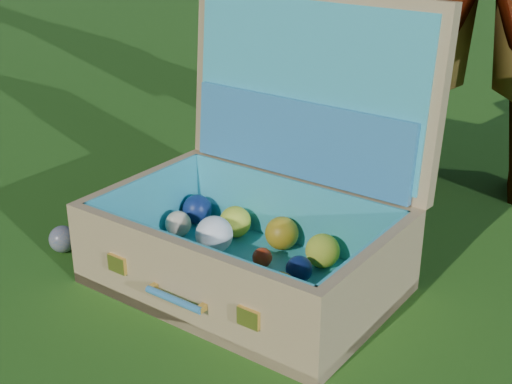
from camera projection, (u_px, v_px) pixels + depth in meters
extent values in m
plane|color=#215114|center=(277.00, 294.00, 1.57)|extent=(60.00, 60.00, 0.00)
sphere|color=#395895|center=(63.00, 239.00, 1.74)|extent=(0.07, 0.07, 0.07)
cube|color=tan|center=(245.00, 281.00, 1.60)|extent=(0.75, 0.62, 0.02)
cube|color=tan|center=(184.00, 286.00, 1.42)|extent=(0.62, 0.24, 0.19)
cube|color=tan|center=(295.00, 215.00, 1.72)|extent=(0.62, 0.24, 0.19)
cube|color=tan|center=(143.00, 212.00, 1.73)|extent=(0.15, 0.37, 0.19)
cube|color=tan|center=(371.00, 291.00, 1.40)|extent=(0.15, 0.37, 0.19)
cube|color=teal|center=(245.00, 275.00, 1.59)|extent=(0.69, 0.56, 0.01)
cube|color=teal|center=(189.00, 278.00, 1.42)|extent=(0.57, 0.20, 0.17)
cube|color=teal|center=(292.00, 213.00, 1.70)|extent=(0.57, 0.20, 0.17)
cube|color=teal|center=(147.00, 209.00, 1.72)|extent=(0.13, 0.36, 0.17)
cube|color=teal|center=(365.00, 283.00, 1.40)|extent=(0.13, 0.36, 0.17)
cube|color=tan|center=(310.00, 86.00, 1.63)|extent=(0.63, 0.29, 0.43)
cube|color=teal|center=(305.00, 87.00, 1.61)|extent=(0.58, 0.24, 0.38)
cube|color=teal|center=(299.00, 139.00, 1.65)|extent=(0.55, 0.22, 0.18)
cube|color=#F2C659|center=(117.00, 264.00, 1.50)|extent=(0.05, 0.02, 0.04)
cube|color=#F2C659|center=(248.00, 318.00, 1.31)|extent=(0.05, 0.02, 0.04)
cylinder|color=teal|center=(174.00, 300.00, 1.40)|extent=(0.14, 0.06, 0.02)
cube|color=#F2C659|center=(153.00, 288.00, 1.44)|extent=(0.02, 0.02, 0.01)
cube|color=#F2C659|center=(202.00, 308.00, 1.37)|extent=(0.02, 0.02, 0.01)
sphere|color=white|center=(117.00, 249.00, 1.60)|extent=(0.09, 0.09, 0.09)
sphere|color=#B68C18|center=(160.00, 268.00, 1.54)|extent=(0.08, 0.08, 0.08)
sphere|color=beige|center=(206.00, 284.00, 1.47)|extent=(0.09, 0.09, 0.09)
sphere|color=orange|center=(256.00, 306.00, 1.41)|extent=(0.06, 0.06, 0.06)
sphere|color=yellow|center=(310.00, 329.00, 1.34)|extent=(0.07, 0.07, 0.07)
sphere|color=red|center=(153.00, 240.00, 1.68)|extent=(0.05, 0.05, 0.05)
sphere|color=orange|center=(189.00, 254.00, 1.62)|extent=(0.05, 0.05, 0.05)
sphere|color=yellow|center=(226.00, 270.00, 1.54)|extent=(0.06, 0.06, 0.06)
sphere|color=orange|center=(280.00, 288.00, 1.47)|extent=(0.07, 0.07, 0.07)
sphere|color=yellow|center=(333.00, 308.00, 1.40)|extent=(0.07, 0.07, 0.07)
sphere|color=beige|center=(178.00, 224.00, 1.75)|extent=(0.06, 0.06, 0.06)
sphere|color=white|center=(214.00, 235.00, 1.67)|extent=(0.09, 0.09, 0.09)
sphere|color=red|center=(262.00, 257.00, 1.61)|extent=(0.05, 0.05, 0.05)
sphere|color=#0F1F4F|center=(299.00, 269.00, 1.55)|extent=(0.06, 0.06, 0.06)
sphere|color=white|center=(355.00, 286.00, 1.49)|extent=(0.06, 0.06, 0.06)
sphere|color=#0F1F4F|center=(197.00, 209.00, 1.82)|extent=(0.08, 0.08, 0.08)
sphere|color=yellow|center=(235.00, 222.00, 1.75)|extent=(0.08, 0.08, 0.08)
sphere|color=#B68C18|center=(282.00, 233.00, 1.69)|extent=(0.08, 0.08, 0.08)
sphere|color=yellow|center=(323.00, 251.00, 1.61)|extent=(0.08, 0.08, 0.08)
sphere|color=yellow|center=(372.00, 267.00, 1.55)|extent=(0.07, 0.07, 0.07)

